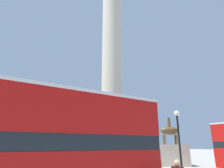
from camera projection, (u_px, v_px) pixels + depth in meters
monument_column at (112, 93)px, 18.19m from camera, size 5.71×5.71×21.67m
bus_b at (14, 144)px, 6.63m from camera, size 11.03×3.05×4.29m
equestrian_statue at (171, 152)px, 23.79m from camera, size 4.41×4.13×5.70m
street_lamp at (179, 138)px, 15.46m from camera, size 0.42×0.42×5.00m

